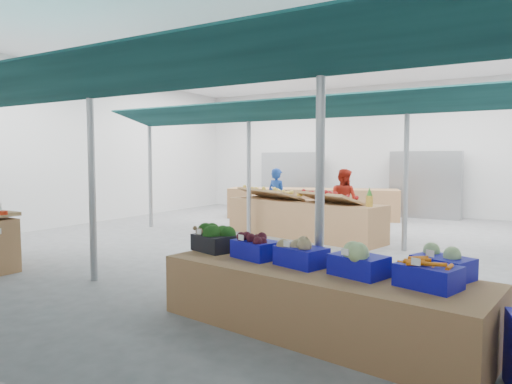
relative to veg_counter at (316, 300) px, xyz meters
The scene contains 22 objects.
floor 4.99m from the veg_counter, 121.13° to the left, with size 13.00×13.00×0.00m, color #5F5F62.
hall 6.67m from the veg_counter, 114.31° to the left, with size 13.00×13.00×13.00m.
pole_grid 3.45m from the veg_counter, 125.98° to the left, with size 10.00×4.60×3.00m.
awnings 3.96m from the veg_counter, 125.98° to the left, with size 9.50×7.08×0.30m.
back_shelving_left 11.47m from the veg_counter, 116.31° to the left, with size 2.00×0.50×2.00m, color #B23F33.
back_shelving_right 10.30m from the veg_counter, 93.21° to the left, with size 2.00×0.50×2.00m, color #B23F33.
veg_counter is the anchor object (origin of this frame).
fruit_counter 5.77m from the veg_counter, 114.99° to the left, with size 3.87×0.92×0.83m, color #976541.
far_counter 9.12m from the veg_counter, 112.63° to the left, with size 5.02×1.00×0.90m, color #976541.
vendor_left 7.31m from the veg_counter, 119.88° to the left, with size 0.56×0.37×1.55m, color #173C9A.
vendor_right 6.60m from the veg_counter, 106.18° to the left, with size 0.75×0.59×1.55m, color #A72114.
crate_broccoli 1.52m from the veg_counter, behind, with size 0.59×0.49×0.35m.
crate_beets 0.92m from the veg_counter, behind, with size 0.59×0.49×0.29m.
crate_celeriac 0.51m from the veg_counter, behind, with size 0.59×0.49×0.31m.
crate_cabbage 0.67m from the veg_counter, ahead, with size 0.59×0.49×0.35m.
crate_carrots 1.20m from the veg_counter, ahead, with size 0.59×0.49×0.29m.
sparrow 1.70m from the veg_counter, behind, with size 0.12×0.09×0.11m.
pole_ribbon 4.00m from the veg_counter, 166.38° to the right, with size 0.12×0.12×0.28m.
apple_heap_yellow 6.36m from the veg_counter, 122.02° to the left, with size 2.01×1.51×0.27m.
apple_heap_red 5.28m from the veg_counter, 108.94° to the left, with size 1.65×1.32×0.27m.
pineapple 4.83m from the veg_counter, 99.16° to the left, with size 0.14×0.14×0.39m.
crate_extra 1.28m from the veg_counter, 11.26° to the left, with size 0.60×0.52×0.32m.
Camera 1 is at (4.28, -8.56, 1.76)m, focal length 32.00 mm.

